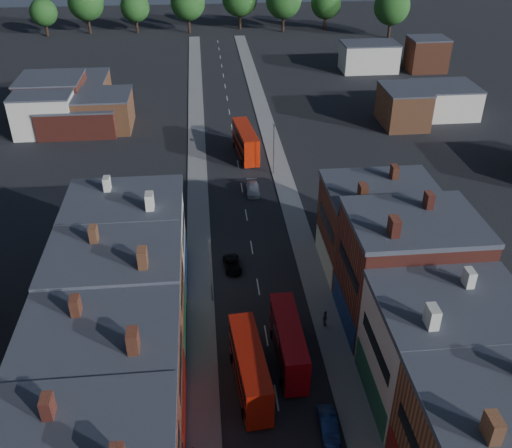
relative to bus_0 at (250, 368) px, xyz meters
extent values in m
cube|color=gray|center=(-4.29, 32.50, -2.30)|extent=(3.00, 200.00, 0.12)
cube|color=gray|center=(8.71, 32.50, -2.30)|extent=(3.00, 200.00, 0.12)
cylinder|color=slate|center=(-2.99, 12.50, 1.64)|extent=(0.16, 0.16, 8.00)
cube|color=slate|center=(-2.99, 12.50, 5.64)|extent=(0.25, 0.70, 0.25)
cylinder|color=slate|center=(7.41, 42.50, 1.64)|extent=(0.16, 0.16, 8.00)
cube|color=slate|center=(7.41, 42.50, 5.64)|extent=(0.25, 0.70, 0.25)
cube|color=#AE1809|center=(0.00, 0.00, -0.01)|extent=(3.15, 10.29, 4.05)
cube|color=black|center=(0.00, 0.00, -0.79)|extent=(3.14, 9.48, 0.83)
cube|color=black|center=(0.00, 0.00, 0.95)|extent=(3.14, 9.48, 0.83)
cylinder|color=black|center=(-0.87, -3.33, -1.90)|extent=(0.35, 0.94, 0.92)
cylinder|color=black|center=(1.42, -3.13, -1.90)|extent=(0.35, 0.94, 0.92)
cylinder|color=black|center=(-1.42, 3.13, -1.90)|extent=(0.35, 0.94, 0.92)
cylinder|color=black|center=(0.87, 3.33, -1.90)|extent=(0.35, 0.94, 0.92)
cube|color=#9E090E|center=(3.89, 2.99, -0.08)|extent=(2.38, 9.86, 3.93)
cube|color=black|center=(3.89, 2.99, -0.84)|extent=(2.43, 9.07, 0.80)
cube|color=black|center=(3.89, 2.99, 0.86)|extent=(2.43, 9.07, 0.80)
cylinder|color=black|center=(2.83, -0.17, -1.91)|extent=(0.28, 0.90, 0.89)
cylinder|color=black|center=(5.06, -0.14, -1.91)|extent=(0.28, 0.90, 0.89)
cylinder|color=black|center=(2.73, 6.11, -1.91)|extent=(0.28, 0.90, 0.89)
cylinder|color=black|center=(4.96, 6.15, -1.91)|extent=(0.28, 0.90, 0.89)
cube|color=#B11D07|center=(3.71, 49.75, 0.18)|extent=(3.68, 11.16, 4.38)
cube|color=black|center=(3.71, 49.75, -0.67)|extent=(3.64, 10.29, 0.90)
cube|color=black|center=(3.71, 49.75, 1.22)|extent=(3.64, 10.29, 0.90)
cylinder|color=black|center=(2.86, 46.13, -1.86)|extent=(0.41, 1.02, 1.00)
cylinder|color=black|center=(5.33, 46.40, -1.86)|extent=(0.41, 1.02, 1.00)
cylinder|color=black|center=(2.09, 53.09, -1.86)|extent=(0.41, 1.02, 1.00)
cylinder|color=black|center=(4.56, 53.37, -1.86)|extent=(0.41, 1.02, 1.00)
imported|color=navy|center=(6.01, -5.41, -1.70)|extent=(1.48, 4.04, 1.32)
imported|color=black|center=(-0.45, 18.30, -1.81)|extent=(2.19, 4.13, 1.10)
imported|color=silver|center=(3.69, 36.77, -1.70)|extent=(1.95, 4.56, 1.31)
imported|color=#5F5B51|center=(8.31, 7.33, -1.32)|extent=(0.74, 1.17, 1.84)
camera|label=1|loc=(-3.00, -36.09, 36.91)|focal=40.00mm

